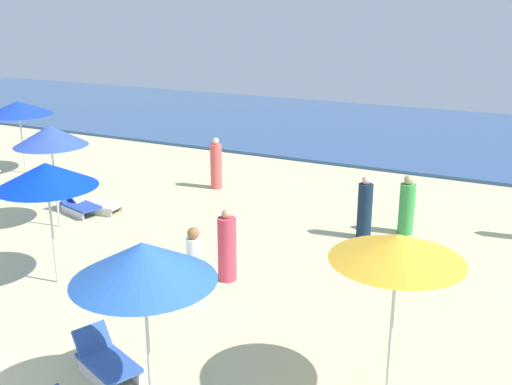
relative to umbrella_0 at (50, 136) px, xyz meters
The scene contains 14 objects.
ocean 16.37m from the umbrella_0, 81.24° to the left, with size 60.00×13.58×0.12m, color #305184.
umbrella_0 is the anchor object (origin of this frame).
lounge_chair_0_0 2.61m from the umbrella_0, 88.09° to the left, with size 1.54×0.77×0.61m.
lounge_chair_0_1 2.44m from the umbrella_0, 103.77° to the left, with size 1.44×0.97×0.68m.
umbrella_2 8.58m from the umbrella_0, 37.33° to the right, with size 1.96×1.96×2.69m.
lounge_chair_2_1 7.62m from the umbrella_0, 40.21° to the right, with size 1.34×0.98×0.69m.
umbrella_3 5.98m from the umbrella_0, 144.99° to the left, with size 2.29×2.29×2.51m.
umbrella_4 10.27m from the umbrella_0, 19.06° to the right, with size 1.88×1.88×2.67m.
umbrella_5 3.50m from the umbrella_0, 46.47° to the right, with size 2.04×2.04×2.62m.
beachgoer_1 5.52m from the umbrella_0, 68.04° to the left, with size 0.46×0.46×1.64m.
beachgoer_2 6.12m from the umbrella_0, 19.96° to the right, with size 0.37×0.37×1.59m.
beachgoer_3 9.24m from the umbrella_0, 23.62° to the left, with size 0.41×0.41×1.55m.
beachgoer_4 5.88m from the umbrella_0, ahead, with size 0.42×0.42×1.59m.
beachgoer_5 8.15m from the umbrella_0, 20.91° to the left, with size 0.52×0.52×1.62m.
Camera 1 is at (8.94, -3.78, 5.65)m, focal length 42.16 mm.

